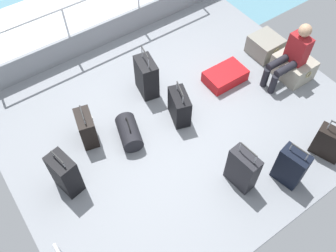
{
  "coord_description": "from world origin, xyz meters",
  "views": [
    {
      "loc": [
        2.72,
        -2.1,
        4.48
      ],
      "look_at": [
        0.19,
        -0.33,
        0.25
      ],
      "focal_mm": 38.73,
      "sensor_mm": 36.0,
      "label": 1
    }
  ],
  "objects_px": {
    "cargo_crate_1": "(293,67)",
    "suitcase_5": "(242,169)",
    "passenger_seated": "(292,54)",
    "suitcase_3": "(179,107)",
    "suitcase_1": "(225,76)",
    "suitcase_4": "(147,77)",
    "suitcase_0": "(87,128)",
    "suitcase_6": "(291,167)",
    "duffel_bag": "(129,132)",
    "suitcase_2": "(65,174)",
    "suitcase_7": "(329,143)",
    "cargo_crate_0": "(265,46)"
  },
  "relations": [
    {
      "from": "suitcase_7",
      "to": "suitcase_5",
      "type": "bearing_deg",
      "value": -105.72
    },
    {
      "from": "suitcase_6",
      "to": "cargo_crate_0",
      "type": "bearing_deg",
      "value": 142.78
    },
    {
      "from": "cargo_crate_0",
      "to": "suitcase_7",
      "type": "bearing_deg",
      "value": -20.56
    },
    {
      "from": "passenger_seated",
      "to": "suitcase_3",
      "type": "height_order",
      "value": "passenger_seated"
    },
    {
      "from": "cargo_crate_1",
      "to": "suitcase_6",
      "type": "distance_m",
      "value": 2.05
    },
    {
      "from": "suitcase_4",
      "to": "suitcase_6",
      "type": "distance_m",
      "value": 2.54
    },
    {
      "from": "cargo_crate_0",
      "to": "suitcase_3",
      "type": "relative_size",
      "value": 0.8
    },
    {
      "from": "suitcase_1",
      "to": "suitcase_7",
      "type": "bearing_deg",
      "value": 7.04
    },
    {
      "from": "suitcase_4",
      "to": "suitcase_6",
      "type": "height_order",
      "value": "suitcase_4"
    },
    {
      "from": "cargo_crate_1",
      "to": "suitcase_5",
      "type": "distance_m",
      "value": 2.32
    },
    {
      "from": "cargo_crate_1",
      "to": "suitcase_1",
      "type": "xyz_separation_m",
      "value": [
        -0.54,
        -1.01,
        -0.08
      ]
    },
    {
      "from": "suitcase_3",
      "to": "cargo_crate_1",
      "type": "bearing_deg",
      "value": 80.49
    },
    {
      "from": "cargo_crate_1",
      "to": "passenger_seated",
      "type": "relative_size",
      "value": 0.61
    },
    {
      "from": "cargo_crate_1",
      "to": "suitcase_5",
      "type": "bearing_deg",
      "value": -63.95
    },
    {
      "from": "suitcase_4",
      "to": "duffel_bag",
      "type": "relative_size",
      "value": 1.43
    },
    {
      "from": "passenger_seated",
      "to": "suitcase_1",
      "type": "height_order",
      "value": "passenger_seated"
    },
    {
      "from": "suitcase_5",
      "to": "suitcase_6",
      "type": "height_order",
      "value": "suitcase_5"
    },
    {
      "from": "suitcase_2",
      "to": "suitcase_6",
      "type": "xyz_separation_m",
      "value": [
        1.61,
        2.48,
        -0.01
      ]
    },
    {
      "from": "suitcase_5",
      "to": "suitcase_6",
      "type": "bearing_deg",
      "value": 58.66
    },
    {
      "from": "suitcase_4",
      "to": "suitcase_0",
      "type": "bearing_deg",
      "value": -76.38
    },
    {
      "from": "suitcase_7",
      "to": "suitcase_4",
      "type": "bearing_deg",
      "value": -150.07
    },
    {
      "from": "cargo_crate_0",
      "to": "duffel_bag",
      "type": "relative_size",
      "value": 0.89
    },
    {
      "from": "passenger_seated",
      "to": "suitcase_0",
      "type": "distance_m",
      "value": 3.36
    },
    {
      "from": "suitcase_1",
      "to": "suitcase_4",
      "type": "xyz_separation_m",
      "value": [
        -0.55,
        -1.19,
        0.22
      ]
    },
    {
      "from": "suitcase_7",
      "to": "duffel_bag",
      "type": "xyz_separation_m",
      "value": [
        -1.84,
        -2.16,
        -0.1
      ]
    },
    {
      "from": "suitcase_2",
      "to": "duffel_bag",
      "type": "distance_m",
      "value": 1.11
    },
    {
      "from": "duffel_bag",
      "to": "passenger_seated",
      "type": "bearing_deg",
      "value": 80.65
    },
    {
      "from": "cargo_crate_1",
      "to": "suitcase_2",
      "type": "relative_size",
      "value": 0.86
    },
    {
      "from": "cargo_crate_1",
      "to": "suitcase_0",
      "type": "xyz_separation_m",
      "value": [
        -0.8,
        -3.43,
        0.08
      ]
    },
    {
      "from": "suitcase_5",
      "to": "suitcase_1",
      "type": "bearing_deg",
      "value": 145.48
    },
    {
      "from": "suitcase_0",
      "to": "suitcase_2",
      "type": "height_order",
      "value": "suitcase_2"
    },
    {
      "from": "cargo_crate_1",
      "to": "suitcase_5",
      "type": "height_order",
      "value": "suitcase_5"
    },
    {
      "from": "cargo_crate_1",
      "to": "suitcase_0",
      "type": "bearing_deg",
      "value": -103.08
    },
    {
      "from": "cargo_crate_0",
      "to": "suitcase_1",
      "type": "xyz_separation_m",
      "value": [
        0.11,
        -1.0,
        -0.07
      ]
    },
    {
      "from": "suitcase_3",
      "to": "duffel_bag",
      "type": "xyz_separation_m",
      "value": [
        -0.1,
        -0.83,
        -0.1
      ]
    },
    {
      "from": "cargo_crate_1",
      "to": "suitcase_5",
      "type": "xyz_separation_m",
      "value": [
        1.02,
        -2.08,
        0.14
      ]
    },
    {
      "from": "suitcase_0",
      "to": "suitcase_5",
      "type": "relative_size",
      "value": 0.77
    },
    {
      "from": "suitcase_5",
      "to": "duffel_bag",
      "type": "bearing_deg",
      "value": -149.97
    },
    {
      "from": "cargo_crate_1",
      "to": "suitcase_4",
      "type": "relative_size",
      "value": 0.75
    },
    {
      "from": "suitcase_2",
      "to": "suitcase_4",
      "type": "bearing_deg",
      "value": 114.86
    },
    {
      "from": "suitcase_2",
      "to": "cargo_crate_0",
      "type": "bearing_deg",
      "value": 95.64
    },
    {
      "from": "suitcase_0",
      "to": "suitcase_5",
      "type": "bearing_deg",
      "value": 36.57
    },
    {
      "from": "suitcase_0",
      "to": "suitcase_1",
      "type": "height_order",
      "value": "suitcase_0"
    },
    {
      "from": "cargo_crate_0",
      "to": "suitcase_5",
      "type": "relative_size",
      "value": 0.66
    },
    {
      "from": "suitcase_0",
      "to": "suitcase_6",
      "type": "xyz_separation_m",
      "value": [
        2.15,
        1.9,
        0.05
      ]
    },
    {
      "from": "suitcase_3",
      "to": "suitcase_6",
      "type": "xyz_separation_m",
      "value": [
        1.71,
        0.57,
        0.06
      ]
    },
    {
      "from": "cargo_crate_1",
      "to": "duffel_bag",
      "type": "xyz_separation_m",
      "value": [
        -0.45,
        -2.93,
        -0.03
      ]
    },
    {
      "from": "suitcase_5",
      "to": "duffel_bag",
      "type": "distance_m",
      "value": 1.71
    },
    {
      "from": "cargo_crate_1",
      "to": "suitcase_3",
      "type": "bearing_deg",
      "value": -99.51
    },
    {
      "from": "cargo_crate_1",
      "to": "duffel_bag",
      "type": "bearing_deg",
      "value": -98.79
    }
  ]
}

